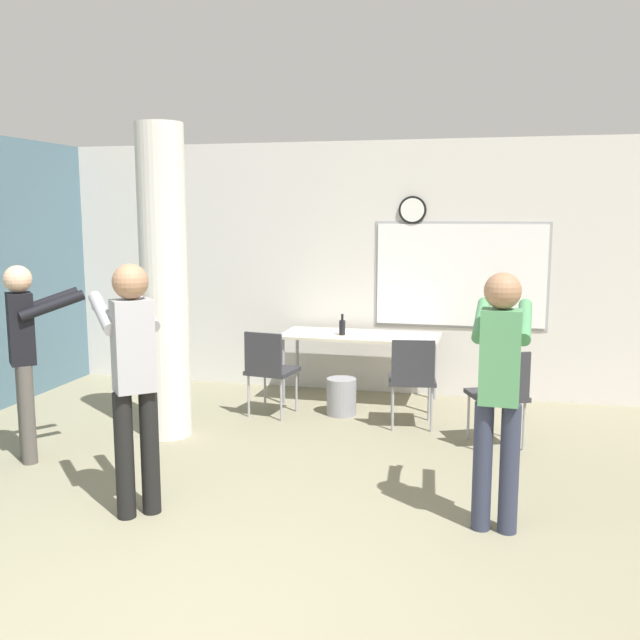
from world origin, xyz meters
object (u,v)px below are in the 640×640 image
object	(u,v)px
bottle_on_table	(342,327)
chair_table_right	(412,375)
person_playing_front	(133,369)
person_playing_side	(499,381)
person_watching_back	(25,347)
chair_mid_room	(500,391)
folding_table	(360,339)
chair_table_left	(269,366)

from	to	relation	value
bottle_on_table	chair_table_right	bearing A→B (deg)	-41.54
bottle_on_table	person_playing_front	size ratio (longest dim) A/B	0.13
person_playing_side	person_watching_back	bearing A→B (deg)	173.47
chair_table_right	person_playing_front	size ratio (longest dim) A/B	0.51
chair_mid_room	chair_table_right	bearing A→B (deg)	153.85
folding_table	person_playing_side	world-z (taller)	person_playing_side
person_playing_side	person_watching_back	xyz separation A→B (m)	(-3.72, 0.43, -0.03)
chair_mid_room	person_watching_back	distance (m)	3.98
person_playing_side	person_watching_back	world-z (taller)	person_playing_side
folding_table	person_watching_back	bearing A→B (deg)	-133.43
chair_table_left	person_watching_back	size ratio (longest dim) A/B	0.54
bottle_on_table	chair_table_left	bearing A→B (deg)	-131.21
chair_table_left	chair_mid_room	bearing A→B (deg)	-11.32
chair_table_right	person_playing_side	size ratio (longest dim) A/B	0.52
person_watching_back	chair_table_right	bearing A→B (deg)	28.76
folding_table	person_watching_back	size ratio (longest dim) A/B	1.04
chair_table_left	person_playing_side	world-z (taller)	person_playing_side
folding_table	person_watching_back	distance (m)	3.37
chair_table_left	person_watching_back	world-z (taller)	person_watching_back
bottle_on_table	chair_mid_room	world-z (taller)	bottle_on_table
chair_mid_room	person_playing_front	size ratio (longest dim) A/B	0.51
person_playing_front	person_playing_side	bearing A→B (deg)	7.92
chair_mid_room	bottle_on_table	bearing A→B (deg)	145.33
folding_table	chair_mid_room	world-z (taller)	chair_mid_room
folding_table	chair_mid_room	distance (m)	1.90
bottle_on_table	person_watching_back	distance (m)	3.18
bottle_on_table	person_playing_front	xyz separation A→B (m)	(-0.76, -3.11, 0.18)
person_playing_side	person_playing_front	size ratio (longest dim) A/B	0.98
bottle_on_table	person_playing_front	distance (m)	3.21
person_playing_front	person_watching_back	bearing A→B (deg)	151.05
chair_table_right	folding_table	bearing A→B (deg)	128.46
folding_table	bottle_on_table	distance (m)	0.24
chair_mid_room	person_playing_front	xyz separation A→B (m)	(-2.40, -1.98, 0.49)
bottle_on_table	chair_table_right	world-z (taller)	bottle_on_table
chair_table_right	person_playing_front	world-z (taller)	person_playing_front
chair_table_right	person_watching_back	distance (m)	3.40
folding_table	chair_table_right	distance (m)	1.06
bottle_on_table	chair_table_left	size ratio (longest dim) A/B	0.26
chair_table_left	person_playing_side	bearing A→B (deg)	-43.78
person_playing_side	person_playing_front	bearing A→B (deg)	-172.08
person_playing_side	bottle_on_table	bearing A→B (deg)	119.82
folding_table	person_playing_front	world-z (taller)	person_playing_front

